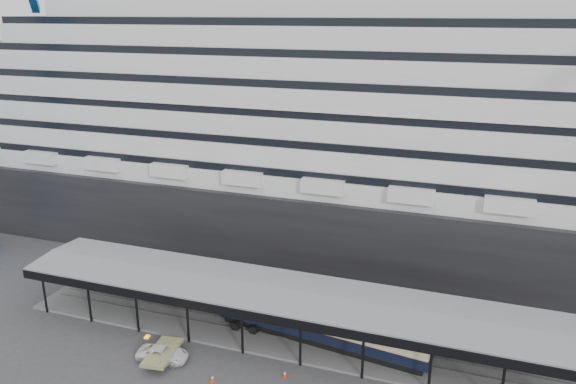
# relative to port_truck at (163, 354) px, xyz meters

# --- Properties ---
(ground) EXTENTS (200.00, 200.00, 0.00)m
(ground) POSITION_rel_port_truck_xyz_m (9.46, 2.61, -0.67)
(ground) COLOR #39393B
(ground) RESTS_ON ground
(cruise_ship) EXTENTS (130.00, 30.00, 43.90)m
(cruise_ship) POSITION_rel_port_truck_xyz_m (9.51, 34.61, 17.68)
(cruise_ship) COLOR black
(cruise_ship) RESTS_ON ground
(platform_canopy) EXTENTS (56.00, 9.18, 5.30)m
(platform_canopy) POSITION_rel_port_truck_xyz_m (9.46, 7.61, 1.70)
(platform_canopy) COLOR slate
(platform_canopy) RESTS_ON ground
(port_truck) EXTENTS (5.04, 2.81, 1.33)m
(port_truck) POSITION_rel_port_truck_xyz_m (0.00, 0.00, 0.00)
(port_truck) COLOR white
(port_truck) RESTS_ON ground
(pullman_carriage) EXTENTS (21.82, 5.60, 21.25)m
(pullman_carriage) POSITION_rel_port_truck_xyz_m (13.08, 7.61, 1.92)
(pullman_carriage) COLOR black
(pullman_carriage) RESTS_ON ground
(traffic_cone_left) EXTENTS (0.46, 0.46, 0.68)m
(traffic_cone_left) POSITION_rel_port_truck_xyz_m (5.80, -1.36, -0.33)
(traffic_cone_left) COLOR #E3430C
(traffic_cone_left) RESTS_ON ground
(traffic_cone_right) EXTENTS (0.40, 0.40, 0.70)m
(traffic_cone_right) POSITION_rel_port_truck_xyz_m (11.63, 1.31, -0.32)
(traffic_cone_right) COLOR red
(traffic_cone_right) RESTS_ON ground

